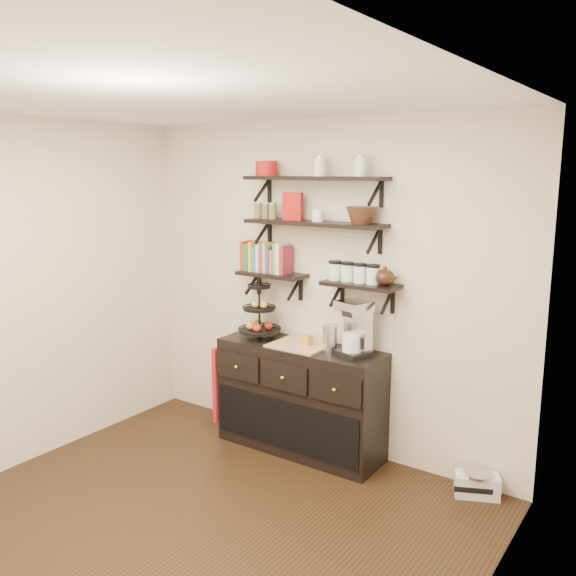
% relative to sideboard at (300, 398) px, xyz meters
% --- Properties ---
extents(floor, '(3.50, 3.50, 0.00)m').
position_rel_sideboard_xyz_m(floor, '(0.05, -1.51, -0.45)').
color(floor, black).
rests_on(floor, ground).
extents(ceiling, '(3.50, 3.50, 0.02)m').
position_rel_sideboard_xyz_m(ceiling, '(0.05, -1.51, 2.25)').
color(ceiling, white).
rests_on(ceiling, back_wall).
extents(back_wall, '(3.50, 0.02, 2.70)m').
position_rel_sideboard_xyz_m(back_wall, '(0.05, 0.24, 0.90)').
color(back_wall, beige).
rests_on(back_wall, ground).
extents(left_wall, '(0.02, 3.50, 2.70)m').
position_rel_sideboard_xyz_m(left_wall, '(-1.70, -1.51, 0.90)').
color(left_wall, beige).
rests_on(left_wall, ground).
extents(right_wall, '(0.02, 3.50, 2.70)m').
position_rel_sideboard_xyz_m(right_wall, '(1.80, -1.51, 0.90)').
color(right_wall, beige).
rests_on(right_wall, ground).
extents(shelf_top, '(1.20, 0.27, 0.23)m').
position_rel_sideboard_xyz_m(shelf_top, '(0.05, 0.10, 1.78)').
color(shelf_top, black).
rests_on(shelf_top, back_wall).
extents(shelf_mid, '(1.20, 0.27, 0.23)m').
position_rel_sideboard_xyz_m(shelf_mid, '(0.05, 0.10, 1.43)').
color(shelf_mid, black).
rests_on(shelf_mid, back_wall).
extents(shelf_low_left, '(0.60, 0.25, 0.23)m').
position_rel_sideboard_xyz_m(shelf_low_left, '(-0.37, 0.12, 0.98)').
color(shelf_low_left, black).
rests_on(shelf_low_left, back_wall).
extents(shelf_low_right, '(0.60, 0.25, 0.23)m').
position_rel_sideboard_xyz_m(shelf_low_right, '(0.47, 0.12, 0.98)').
color(shelf_low_right, black).
rests_on(shelf_low_right, back_wall).
extents(cookbooks, '(0.43, 0.15, 0.26)m').
position_rel_sideboard_xyz_m(cookbooks, '(-0.42, 0.12, 1.11)').
color(cookbooks, '#A82F11').
rests_on(cookbooks, shelf_low_left).
extents(glass_canisters, '(0.43, 0.10, 0.13)m').
position_rel_sideboard_xyz_m(glass_canisters, '(0.41, 0.12, 1.06)').
color(glass_canisters, silver).
rests_on(glass_canisters, shelf_low_right).
extents(sideboard, '(1.40, 0.50, 0.92)m').
position_rel_sideboard_xyz_m(sideboard, '(0.00, 0.00, 0.00)').
color(sideboard, black).
rests_on(sideboard, floor).
extents(fruit_stand, '(0.35, 0.35, 0.52)m').
position_rel_sideboard_xyz_m(fruit_stand, '(-0.41, 0.00, 0.63)').
color(fruit_stand, black).
rests_on(fruit_stand, sideboard).
extents(candle, '(0.08, 0.08, 0.08)m').
position_rel_sideboard_xyz_m(candle, '(0.05, 0.00, 0.50)').
color(candle, '#AA8027').
rests_on(candle, sideboard).
extents(coffee_maker, '(0.29, 0.28, 0.43)m').
position_rel_sideboard_xyz_m(coffee_maker, '(0.48, 0.03, 0.65)').
color(coffee_maker, black).
rests_on(coffee_maker, sideboard).
extents(thermal_carafe, '(0.11, 0.11, 0.22)m').
position_rel_sideboard_xyz_m(thermal_carafe, '(0.29, -0.02, 0.56)').
color(thermal_carafe, silver).
rests_on(thermal_carafe, sideboard).
extents(apron, '(0.04, 0.28, 0.66)m').
position_rel_sideboard_xyz_m(apron, '(-0.73, -0.10, 0.02)').
color(apron, '#A51129').
rests_on(apron, sideboard).
extents(radio, '(0.34, 0.28, 0.18)m').
position_rel_sideboard_xyz_m(radio, '(1.45, 0.09, -0.36)').
color(radio, silver).
rests_on(radio, floor).
extents(recipe_box, '(0.17, 0.09, 0.22)m').
position_rel_sideboard_xyz_m(recipe_box, '(-0.15, 0.10, 1.56)').
color(recipe_box, '#A01312').
rests_on(recipe_box, shelf_mid).
extents(walnut_bowl, '(0.24, 0.24, 0.13)m').
position_rel_sideboard_xyz_m(walnut_bowl, '(0.48, 0.10, 1.51)').
color(walnut_bowl, black).
rests_on(walnut_bowl, shelf_mid).
extents(ramekins, '(0.09, 0.09, 0.10)m').
position_rel_sideboard_xyz_m(ramekins, '(0.09, 0.10, 1.50)').
color(ramekins, white).
rests_on(ramekins, shelf_mid).
extents(teapot, '(0.21, 0.17, 0.15)m').
position_rel_sideboard_xyz_m(teapot, '(0.67, 0.12, 1.07)').
color(teapot, black).
rests_on(teapot, shelf_low_right).
extents(red_pot, '(0.18, 0.18, 0.12)m').
position_rel_sideboard_xyz_m(red_pot, '(-0.41, 0.10, 1.86)').
color(red_pot, '#A01312').
rests_on(red_pot, shelf_top).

